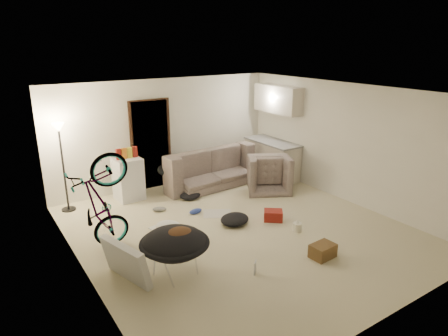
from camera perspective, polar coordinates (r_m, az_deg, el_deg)
floor at (r=7.43m, az=2.21°, el=-8.84°), size 5.50×6.00×0.02m
ceiling at (r=6.68m, az=2.47°, el=10.84°), size 5.50×6.00×0.02m
wall_back at (r=9.47m, az=-8.40°, el=5.02°), size 5.50×0.02×2.50m
wall_front at (r=5.00m, az=23.10°, el=-8.20°), size 5.50×0.02×2.50m
wall_left at (r=5.87m, az=-20.18°, el=-4.01°), size 0.02×6.00×2.50m
wall_right at (r=8.80m, az=17.11°, el=3.43°), size 0.02×6.00×2.50m
doorway at (r=9.33m, az=-10.45°, el=3.27°), size 0.85×0.10×2.04m
door_trim at (r=9.30m, az=-10.38°, el=3.23°), size 0.97×0.04×2.10m
floor_lamp at (r=8.40m, az=-22.27°, el=2.62°), size 0.28×0.28×1.81m
kitchen_counter at (r=10.13m, az=6.83°, el=1.20°), size 0.60×1.50×0.88m
counter_top at (r=10.01m, az=6.93°, el=3.72°), size 0.64×1.54×0.04m
kitchen_uppers at (r=9.89m, az=7.74°, el=9.72°), size 0.38×1.40×0.65m
sofa at (r=9.57m, az=-2.70°, el=-0.33°), size 2.38×1.06×0.68m
armchair at (r=9.34m, az=6.06°, el=-1.04°), size 1.26×1.21×0.63m
bicycle at (r=6.83m, az=-16.98°, el=-7.85°), size 1.75×0.82×1.00m
book_asset at (r=6.12m, az=4.32°, el=-15.05°), size 0.24×0.25×0.02m
mini_fridge at (r=8.86m, az=-13.51°, el=-1.50°), size 0.57×0.57×0.92m
snack_box_0 at (r=8.65m, az=-14.82°, el=1.67°), size 0.10×0.08×0.30m
snack_box_1 at (r=8.69m, az=-14.08°, el=1.80°), size 0.10×0.07×0.30m
snack_box_2 at (r=8.73m, az=-13.34°, el=1.92°), size 0.11×0.08×0.30m
snack_box_3 at (r=8.77m, az=-12.61°, el=2.05°), size 0.10×0.07×0.30m
saucer_chair at (r=5.95m, az=-7.05°, el=-11.38°), size 1.02×1.02×0.73m
hoodie at (r=5.85m, az=-6.55°, el=-9.62°), size 0.55×0.49×0.22m
sofa_drape at (r=9.08m, az=-7.87°, el=-0.16°), size 0.66×0.59×0.28m
tv_box at (r=6.02m, az=-13.86°, el=-12.88°), size 0.47×0.94×0.61m
drink_case_a at (r=6.69m, az=13.92°, el=-11.41°), size 0.41×0.31×0.22m
drink_case_b at (r=7.79m, az=7.05°, el=-6.74°), size 0.43×0.42×0.20m
juicer at (r=7.44m, az=10.40°, el=-8.20°), size 0.16×0.16×0.23m
newspaper at (r=8.05m, az=-0.96°, el=-6.52°), size 0.69×0.65×0.01m
book_blue at (r=6.95m, az=-3.77°, el=-10.65°), size 0.30×0.34×0.03m
book_white at (r=7.53m, az=-9.68°, el=-8.53°), size 0.22×0.27×0.02m
shoe_0 at (r=8.05m, az=-4.09°, el=-6.18°), size 0.29×0.12×0.10m
shoe_1 at (r=8.23m, az=-9.22°, el=-5.83°), size 0.30×0.23×0.10m
clothes_lump_a at (r=7.59m, az=1.52°, el=-7.34°), size 0.69×0.63×0.19m
clothes_lump_b at (r=8.80m, az=-4.86°, el=-3.89°), size 0.57×0.53×0.15m
clothes_lump_c at (r=7.45m, az=-7.98°, el=-8.20°), size 0.61×0.62×0.15m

